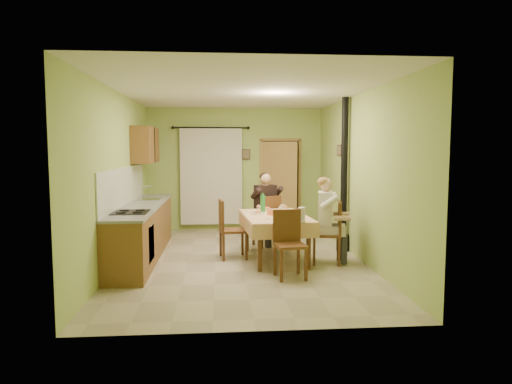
{
  "coord_description": "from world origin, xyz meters",
  "views": [
    {
      "loc": [
        -0.37,
        -7.53,
        1.87
      ],
      "look_at": [
        0.25,
        0.1,
        1.15
      ],
      "focal_mm": 32.0,
      "sensor_mm": 36.0,
      "label": 1
    }
  ],
  "objects": [
    {
      "name": "floor",
      "position": [
        0.0,
        0.0,
        0.0
      ],
      "size": [
        4.0,
        6.0,
        0.01
      ],
      "primitive_type": "cube",
      "color": "tan",
      "rests_on": "ground"
    },
    {
      "name": "picture_back",
      "position": [
        0.25,
        2.97,
        1.75
      ],
      "size": [
        0.19,
        0.03,
        0.23
      ],
      "primitive_type": "cube",
      "color": "black",
      "rests_on": "room_shell"
    },
    {
      "name": "doorway",
      "position": [
        1.03,
        2.89,
        1.05
      ],
      "size": [
        0.96,
        0.39,
        2.15
      ],
      "color": "black",
      "rests_on": "ground"
    },
    {
      "name": "man_far",
      "position": [
        0.53,
        1.15,
        0.88
      ],
      "size": [
        0.65,
        0.59,
        1.39
      ],
      "rotation": [
        0.0,
        0.0,
        0.37
      ],
      "color": "black",
      "rests_on": "chair_far"
    },
    {
      "name": "picture_right",
      "position": [
        1.97,
        1.2,
        1.85
      ],
      "size": [
        0.03,
        0.31,
        0.21
      ],
      "primitive_type": "cube",
      "color": "brown",
      "rests_on": "room_shell"
    },
    {
      "name": "dining_table",
      "position": [
        0.57,
        0.05,
        0.38
      ],
      "size": [
        1.17,
        1.8,
        0.76
      ],
      "rotation": [
        0.0,
        0.0,
        0.08
      ],
      "color": "#DEAC79",
      "rests_on": "ground"
    },
    {
      "name": "chair_right",
      "position": [
        1.4,
        -0.28,
        0.29
      ],
      "size": [
        0.54,
        0.54,
        1.02
      ],
      "rotation": [
        0.0,
        0.0,
        1.36
      ],
      "color": "#573317",
      "rests_on": "ground"
    },
    {
      "name": "man_right",
      "position": [
        1.38,
        -0.28,
        0.88
      ],
      "size": [
        0.54,
        0.63,
        1.39
      ],
      "rotation": [
        0.0,
        0.0,
        1.36
      ],
      "color": "silver",
      "rests_on": "chair_right"
    },
    {
      "name": "chair_near",
      "position": [
        0.65,
        -1.07,
        0.29
      ],
      "size": [
        0.47,
        0.47,
        0.98
      ],
      "rotation": [
        0.0,
        0.0,
        3.27
      ],
      "color": "#573317",
      "rests_on": "ground"
    },
    {
      "name": "tableware",
      "position": [
        0.6,
        -0.05,
        0.81
      ],
      "size": [
        0.86,
        1.62,
        0.33
      ],
      "color": "white",
      "rests_on": "dining_table"
    },
    {
      "name": "stove_flue",
      "position": [
        1.9,
        0.6,
        1.02
      ],
      "size": [
        0.24,
        0.24,
        2.8
      ],
      "color": "black",
      "rests_on": "ground"
    },
    {
      "name": "chair_left",
      "position": [
        -0.15,
        0.19,
        0.29
      ],
      "size": [
        0.5,
        0.5,
        1.01
      ],
      "rotation": [
        0.0,
        0.0,
        -1.45
      ],
      "color": "#573317",
      "rests_on": "ground"
    },
    {
      "name": "curtain",
      "position": [
        -0.55,
        2.9,
        1.26
      ],
      "size": [
        1.7,
        0.07,
        2.22
      ],
      "color": "black",
      "rests_on": "ground"
    },
    {
      "name": "upper_cabinets",
      "position": [
        -1.82,
        1.7,
        1.95
      ],
      "size": [
        0.35,
        1.4,
        0.7
      ],
      "primitive_type": "cube",
      "color": "brown",
      "rests_on": "room_shell"
    },
    {
      "name": "room_shell",
      "position": [
        0.0,
        0.0,
        1.82
      ],
      "size": [
        4.04,
        6.04,
        2.82
      ],
      "color": "#A6C163",
      "rests_on": "ground"
    },
    {
      "name": "kitchen_run",
      "position": [
        -1.71,
        0.4,
        0.48
      ],
      "size": [
        0.64,
        3.64,
        1.56
      ],
      "color": "brown",
      "rests_on": "ground"
    },
    {
      "name": "chair_far",
      "position": [
        0.54,
        1.13,
        0.29
      ],
      "size": [
        0.55,
        0.55,
        0.99
      ],
      "rotation": [
        0.0,
        0.0,
        0.37
      ],
      "color": "#573317",
      "rests_on": "ground"
    }
  ]
}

